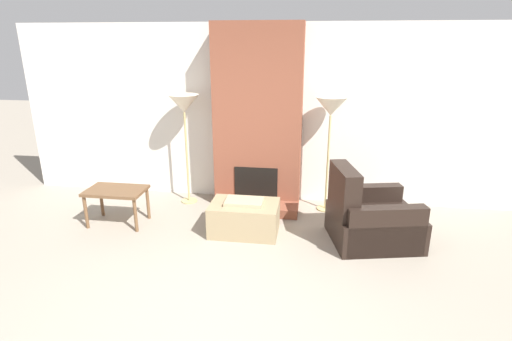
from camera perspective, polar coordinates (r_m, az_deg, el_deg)
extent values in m
plane|color=gray|center=(3.71, -6.32, -21.51)|extent=(24.00, 24.00, 0.00)
cube|color=silver|center=(5.97, 0.63, 7.96)|extent=(7.43, 0.06, 2.60)
cube|color=brown|center=(5.74, 0.31, 7.54)|extent=(1.25, 0.42, 2.60)
cube|color=brown|center=(5.74, -0.26, -5.39)|extent=(1.25, 0.35, 0.13)
cube|color=black|center=(5.78, -0.01, -1.90)|extent=(0.62, 0.02, 0.49)
cube|color=#998460|center=(5.12, -1.67, -6.80)|extent=(0.86, 0.57, 0.40)
cube|color=tan|center=(5.03, -1.69, -4.48)|extent=(0.47, 0.31, 0.05)
cube|color=black|center=(5.12, 16.45, -7.63)|extent=(1.16, 1.05, 0.39)
cube|color=black|center=(4.88, 12.32, -4.95)|extent=(0.34, 0.72, 0.96)
cube|color=black|center=(4.79, 17.97, -8.28)|extent=(0.92, 0.35, 0.60)
cube|color=black|center=(5.38, 15.31, -5.07)|extent=(0.92, 0.35, 0.60)
cube|color=brown|center=(5.58, -19.40, -2.73)|extent=(0.76, 0.48, 0.04)
cylinder|color=brown|center=(5.67, -23.13, -5.51)|extent=(0.04, 0.04, 0.45)
cylinder|color=brown|center=(5.36, -16.84, -6.17)|extent=(0.04, 0.04, 0.45)
cylinder|color=brown|center=(5.99, -21.20, -4.03)|extent=(0.04, 0.04, 0.45)
cylinder|color=brown|center=(5.69, -15.18, -4.55)|extent=(0.04, 0.04, 0.45)
cylinder|color=tan|center=(6.23, -9.50, -4.27)|extent=(0.24, 0.24, 0.02)
cylinder|color=tan|center=(6.00, -9.84, 1.79)|extent=(0.03, 0.03, 1.35)
cone|color=silver|center=(5.83, -10.27, 9.39)|extent=(0.44, 0.44, 0.25)
cylinder|color=tan|center=(5.95, 9.83, -5.37)|extent=(0.24, 0.24, 0.02)
cylinder|color=tan|center=(5.72, 10.20, 0.99)|extent=(0.03, 0.03, 1.36)
cone|color=silver|center=(5.53, 10.67, 9.01)|extent=(0.44, 0.44, 0.25)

